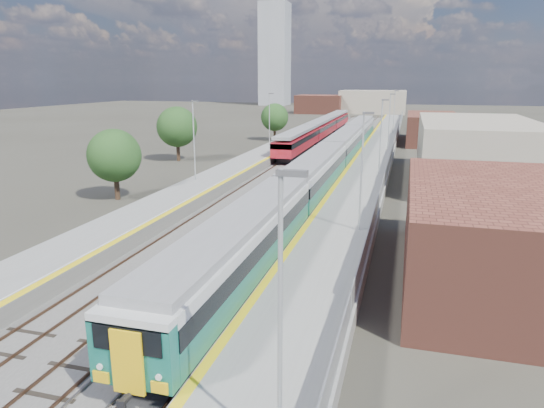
% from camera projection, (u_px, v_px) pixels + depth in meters
% --- Properties ---
extents(ground, '(320.00, 320.00, 0.00)m').
position_uv_depth(ground, '(327.00, 167.00, 59.16)').
color(ground, '#47443A').
rests_on(ground, ground).
extents(ballast_bed, '(10.50, 155.00, 0.06)m').
position_uv_depth(ballast_bed, '(313.00, 163.00, 62.07)').
color(ballast_bed, '#565451').
rests_on(ballast_bed, ground).
extents(tracks, '(8.96, 160.00, 0.17)m').
position_uv_depth(tracks, '(320.00, 160.00, 63.45)').
color(tracks, '#4C3323').
rests_on(tracks, ground).
extents(platform_right, '(4.70, 155.00, 8.52)m').
position_uv_depth(platform_right, '(373.00, 161.00, 59.97)').
color(platform_right, slate).
rests_on(platform_right, ground).
extents(platform_left, '(4.30, 155.00, 8.52)m').
position_uv_depth(platform_left, '(262.00, 157.00, 63.71)').
color(platform_left, slate).
rests_on(platform_left, ground).
extents(buildings, '(72.00, 185.50, 40.00)m').
position_uv_depth(buildings, '(316.00, 78.00, 143.83)').
color(buildings, brown).
rests_on(buildings, ground).
extents(green_train, '(2.92, 81.29, 3.22)m').
position_uv_depth(green_train, '(332.00, 156.00, 52.57)').
color(green_train, black).
rests_on(green_train, ground).
extents(red_train, '(2.75, 55.71, 3.47)m').
position_uv_depth(red_train, '(321.00, 128.00, 84.69)').
color(red_train, black).
rests_on(red_train, ground).
extents(tree_a, '(4.62, 4.62, 6.27)m').
position_uv_depth(tree_a, '(114.00, 156.00, 42.18)').
color(tree_a, '#382619').
rests_on(tree_a, ground).
extents(tree_b, '(5.20, 5.20, 7.04)m').
position_uv_depth(tree_b, '(177.00, 127.00, 62.42)').
color(tree_b, '#382619').
rests_on(tree_b, ground).
extents(tree_c, '(4.73, 4.73, 6.41)m').
position_uv_depth(tree_c, '(275.00, 117.00, 83.42)').
color(tree_c, '#382619').
rests_on(tree_c, ground).
extents(tree_d, '(4.19, 4.19, 5.69)m').
position_uv_depth(tree_d, '(492.00, 128.00, 69.84)').
color(tree_d, '#382619').
rests_on(tree_d, ground).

